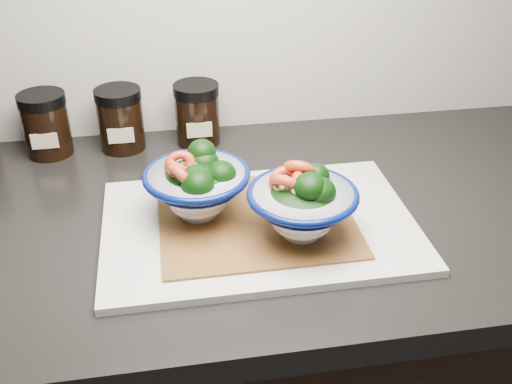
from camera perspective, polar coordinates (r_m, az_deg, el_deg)
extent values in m
cube|color=black|center=(0.93, -10.99, -3.50)|extent=(3.50, 0.60, 0.04)
cube|color=beige|center=(0.87, 0.30, -3.20)|extent=(0.45, 0.30, 0.01)
cube|color=#97622D|center=(0.87, 0.00, -2.57)|extent=(0.28, 0.24, 0.00)
cylinder|color=white|center=(0.88, -5.49, -1.72)|extent=(0.05, 0.05, 0.01)
ellipsoid|color=white|center=(0.87, -5.54, -0.80)|extent=(0.09, 0.09, 0.04)
torus|color=#051252|center=(0.85, -5.69, 1.62)|extent=(0.15, 0.15, 0.01)
torus|color=#051252|center=(0.86, -5.63, 0.71)|extent=(0.13, 0.13, 0.00)
ellipsoid|color=black|center=(0.86, -5.65, 0.97)|extent=(0.11, 0.11, 0.05)
ellipsoid|color=black|center=(0.87, -5.01, 2.79)|extent=(0.05, 0.05, 0.04)
cylinder|color=#477233|center=(0.88, -4.97, 1.88)|extent=(0.01, 0.01, 0.03)
ellipsoid|color=black|center=(0.84, -3.32, 1.67)|extent=(0.04, 0.04, 0.04)
cylinder|color=#477233|center=(0.85, -3.29, 0.80)|extent=(0.01, 0.02, 0.03)
ellipsoid|color=black|center=(0.82, -5.56, 0.48)|extent=(0.05, 0.05, 0.05)
cylinder|color=#477233|center=(0.82, -5.51, -0.48)|extent=(0.01, 0.02, 0.03)
ellipsoid|color=black|center=(0.87, -5.19, 3.75)|extent=(0.04, 0.04, 0.04)
cylinder|color=#477233|center=(0.88, -5.14, 2.90)|extent=(0.01, 0.01, 0.03)
ellipsoid|color=black|center=(0.83, -5.60, 1.18)|extent=(0.05, 0.05, 0.04)
cylinder|color=#477233|center=(0.84, -5.54, 0.20)|extent=(0.02, 0.02, 0.03)
torus|color=#CB4B26|center=(0.85, -7.38, 2.27)|extent=(0.05, 0.05, 0.05)
torus|color=#CB4B26|center=(0.86, -7.26, 2.62)|extent=(0.06, 0.04, 0.06)
torus|color=#CB4B26|center=(0.82, -7.23, 1.48)|extent=(0.05, 0.06, 0.06)
cylinder|color=#CCBC8E|center=(0.86, -6.52, 2.52)|extent=(0.02, 0.02, 0.02)
cylinder|color=#CCBC8E|center=(0.86, -5.93, 2.70)|extent=(0.02, 0.02, 0.01)
cylinder|color=white|center=(0.84, 4.33, -3.64)|extent=(0.05, 0.05, 0.01)
ellipsoid|color=white|center=(0.83, 4.37, -2.70)|extent=(0.08, 0.08, 0.04)
torus|color=#051252|center=(0.81, 4.49, -0.23)|extent=(0.15, 0.15, 0.01)
torus|color=#051252|center=(0.81, 4.44, -1.16)|extent=(0.13, 0.13, 0.00)
ellipsoid|color=black|center=(0.81, 4.46, -0.89)|extent=(0.11, 0.11, 0.05)
ellipsoid|color=black|center=(0.79, 6.04, 0.01)|extent=(0.05, 0.05, 0.04)
cylinder|color=#477233|center=(0.80, 5.98, -0.95)|extent=(0.01, 0.02, 0.03)
ellipsoid|color=black|center=(0.83, 5.74, 1.43)|extent=(0.04, 0.04, 0.04)
cylinder|color=#477233|center=(0.84, 5.69, 0.64)|extent=(0.01, 0.01, 0.02)
ellipsoid|color=black|center=(0.81, 6.07, -0.22)|extent=(0.05, 0.05, 0.05)
cylinder|color=#477233|center=(0.81, 6.01, -1.16)|extent=(0.01, 0.01, 0.03)
ellipsoid|color=black|center=(0.79, 5.14, 0.45)|extent=(0.04, 0.04, 0.04)
cylinder|color=#477233|center=(0.80, 5.09, -0.51)|extent=(0.02, 0.01, 0.03)
torus|color=#CB4B26|center=(0.81, 4.69, 0.98)|extent=(0.05, 0.06, 0.06)
torus|color=#CB4B26|center=(0.81, 4.11, 2.19)|extent=(0.06, 0.06, 0.05)
torus|color=#CB4B26|center=(0.80, 2.93, 0.94)|extent=(0.06, 0.06, 0.04)
torus|color=#CB4B26|center=(0.82, 2.65, 1.13)|extent=(0.06, 0.04, 0.06)
cylinder|color=#CCBC8E|center=(0.80, 2.44, 0.55)|extent=(0.02, 0.02, 0.01)
cylinder|color=#CCBC8E|center=(0.79, 4.12, 0.15)|extent=(0.02, 0.02, 0.01)
cylinder|color=black|center=(1.12, -19.29, 5.69)|extent=(0.08, 0.08, 0.09)
cylinder|color=black|center=(1.10, -19.81, 8.33)|extent=(0.08, 0.08, 0.02)
cube|color=#C6B793|center=(1.09, -19.50, 4.59)|extent=(0.04, 0.00, 0.03)
cylinder|color=black|center=(1.11, -12.72, 6.36)|extent=(0.08, 0.08, 0.09)
cylinder|color=black|center=(1.08, -13.07, 9.06)|extent=(0.08, 0.08, 0.02)
cube|color=#C6B793|center=(1.07, -12.74, 5.26)|extent=(0.04, 0.00, 0.03)
cylinder|color=black|center=(1.10, -5.59, 6.98)|extent=(0.08, 0.08, 0.09)
cylinder|color=black|center=(1.08, -5.74, 9.70)|extent=(0.08, 0.08, 0.02)
cube|color=#C6B793|center=(1.07, -5.40, 5.90)|extent=(0.04, 0.00, 0.03)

